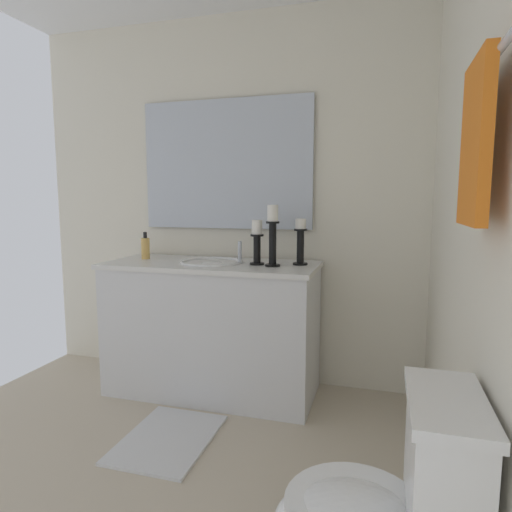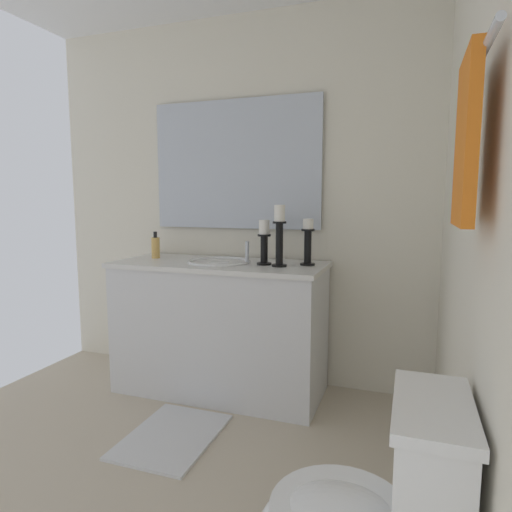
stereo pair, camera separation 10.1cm
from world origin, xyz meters
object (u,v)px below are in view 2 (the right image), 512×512
object	(u,v)px
mirror	(235,165)
towel_near_vanity	(466,142)
candle_holder_short	(279,234)
soap_bottle	(156,247)
vanity_cabinet	(220,327)
candle_holder_tall	(308,241)
candle_holder_mid	(264,241)
sink_basin	(219,268)
bath_mat	(172,436)
towel_bar	(479,61)

from	to	relation	value
mirror	towel_near_vanity	distance (m)	2.00
candle_holder_short	soap_bottle	bearing A→B (deg)	-95.39
mirror	vanity_cabinet	bearing A→B (deg)	-0.01
candle_holder_tall	candle_holder_mid	distance (m)	0.26
vanity_cabinet	candle_holder_mid	distance (m)	0.64
sink_basin	bath_mat	size ratio (longest dim) A/B	0.67
sink_basin	vanity_cabinet	bearing A→B (deg)	-90.00
sink_basin	candle_holder_short	world-z (taller)	candle_holder_short
bath_mat	towel_near_vanity	bearing A→B (deg)	62.82
candle_holder_mid	bath_mat	distance (m)	1.20
candle_holder_mid	soap_bottle	world-z (taller)	candle_holder_mid
sink_basin	candle_holder_tall	distance (m)	0.59
candle_holder_tall	towel_near_vanity	distance (m)	1.56
soap_bottle	towel_bar	bearing A→B (deg)	53.34
candle_holder_short	towel_bar	bearing A→B (deg)	35.23
towel_bar	soap_bottle	bearing A→B (deg)	-126.66
soap_bottle	towel_near_vanity	distance (m)	2.24
candle_holder_short	towel_bar	world-z (taller)	towel_bar
candle_holder_tall	candle_holder_short	xyz separation A→B (m)	(0.11, -0.15, 0.05)
vanity_cabinet	bath_mat	xyz separation A→B (m)	(0.62, 0.00, -0.42)
candle_holder_short	sink_basin	bearing A→B (deg)	-95.65
mirror	soap_bottle	size ratio (longest dim) A/B	6.59
sink_basin	candle_holder_short	bearing A→B (deg)	84.35
vanity_cabinet	sink_basin	size ratio (longest dim) A/B	3.36
vanity_cabinet	towel_near_vanity	size ratio (longest dim) A/B	3.17
mirror	bath_mat	world-z (taller)	mirror
soap_bottle	towel_near_vanity	bearing A→B (deg)	53.06
towel_bar	bath_mat	distance (m)	2.13
soap_bottle	mirror	bearing A→B (deg)	115.64
mirror	candle_holder_short	bearing A→B (deg)	51.90
candle_holder_short	candle_holder_mid	distance (m)	0.12
candle_holder_tall	towel_near_vanity	bearing A→B (deg)	27.77
candle_holder_tall	bath_mat	bearing A→B (deg)	-38.82
bath_mat	vanity_cabinet	bearing A→B (deg)	-180.00
candle_holder_tall	mirror	bearing A→B (deg)	-111.06
bath_mat	candle_holder_mid	bearing A→B (deg)	154.13
vanity_cabinet	candle_holder_short	distance (m)	0.74
mirror	candle_holder_short	xyz separation A→B (m)	(0.32, 0.41, -0.43)
towel_near_vanity	mirror	bearing A→B (deg)	-140.92
candle_holder_mid	bath_mat	size ratio (longest dim) A/B	0.45
candle_holder_tall	bath_mat	distance (m)	1.33
towel_bar	towel_near_vanity	world-z (taller)	towel_near_vanity
candle_holder_mid	sink_basin	bearing A→B (deg)	-90.60
candle_holder_short	towel_near_vanity	size ratio (longest dim) A/B	0.86
towel_bar	sink_basin	bearing A→B (deg)	-134.88
candle_holder_mid	towel_near_vanity	distance (m)	1.64
soap_bottle	towel_near_vanity	world-z (taller)	towel_near_vanity
candle_holder_tall	candle_holder_mid	bearing A→B (deg)	-74.81
mirror	candle_holder_tall	bearing A→B (deg)	68.94
candle_holder_mid	mirror	bearing A→B (deg)	-133.20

